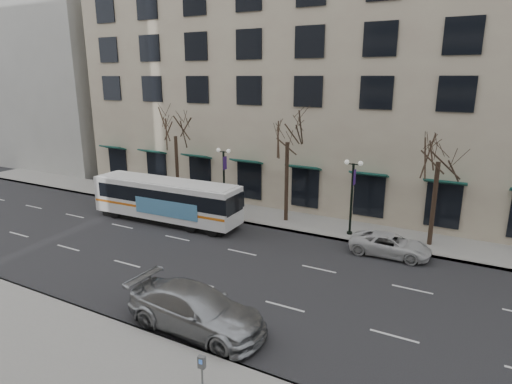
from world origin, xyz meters
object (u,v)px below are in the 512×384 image
Objects in this scene: tree_far_right at (440,146)px; lamp_post_left at (224,178)px; lamp_post_right at (352,194)px; white_pickup at (390,245)px; pay_station at (202,365)px; silver_car at (196,309)px; tree_far_mid at (288,129)px; tree_far_left at (175,124)px; city_bus at (167,199)px.

tree_far_right reaches higher than lamp_post_left.
tree_far_right is 1.55× the size of lamp_post_right.
lamp_post_right reaches higher than white_pickup.
silver_car is at bearing 122.79° from pay_station.
tree_far_mid is at bearing 180.00° from tree_far_right.
tree_far_left is 20.00m from tree_far_right.
pay_station is at bearing -138.94° from silver_car.
tree_far_mid is 1.06× the size of tree_far_right.
tree_far_left is 1.03× the size of tree_far_right.
tree_far_left is 0.71× the size of city_bus.
pay_station is (9.81, -16.87, -1.94)m from lamp_post_left.
tree_far_left is at bearing 177.71° from lamp_post_right.
tree_far_right is 1.70× the size of white_pickup.
white_pickup is 15.22m from pay_station.
city_bus is (-17.74, -4.14, -4.69)m from tree_far_right.
tree_far_right reaches higher than silver_car.
silver_car is (7.43, -13.94, -2.02)m from lamp_post_left.
lamp_post_left is 1.10× the size of white_pickup.
pay_station is (14.82, -17.47, -5.70)m from tree_far_left.
tree_far_right is 6.61m from white_pickup.
lamp_post_right reaches higher than silver_car.
pay_station is (4.82, -17.47, -5.90)m from tree_far_mid.
white_pickup is at bearing 71.45° from pay_station.
tree_far_left is 0.98× the size of tree_far_mid.
lamp_post_right is (10.00, 0.00, 0.00)m from lamp_post_left.
white_pickup is (15.81, 1.54, -1.07)m from city_bus.
tree_far_mid reaches higher than tree_far_right.
silver_car is 1.34× the size of white_pickup.
lamp_post_left is 4.43× the size of pay_station.
tree_far_left is 10.00m from tree_far_mid.
lamp_post_left is at bearing -173.15° from tree_far_mid.
tree_far_left is at bearing 42.60° from silver_car.
silver_car is (12.44, -14.54, -5.78)m from tree_far_left.
white_pickup is at bearing -126.65° from tree_far_right.
city_bus is at bearing 46.46° from silver_car.
city_bus is 2.49× the size of white_pickup.
tree_far_left is 23.60m from pay_station.
tree_far_left is 6.85m from city_bus.
city_bus reaches higher than pay_station.
white_pickup is at bearing -8.19° from tree_far_left.
silver_car is at bearing -80.48° from tree_far_mid.
pay_station is at bearing -48.44° from city_bus.
tree_far_mid reaches higher than tree_far_left.
white_pickup is (5.63, 11.94, -0.26)m from silver_car.
tree_far_right is 19.01m from pay_station.
lamp_post_right is 1.10× the size of white_pickup.
lamp_post_right is 14.31m from silver_car.
tree_far_right is at bearing 11.40° from city_bus.
lamp_post_right is at bearing 0.00° from lamp_post_left.
tree_far_right is 15.40m from lamp_post_left.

